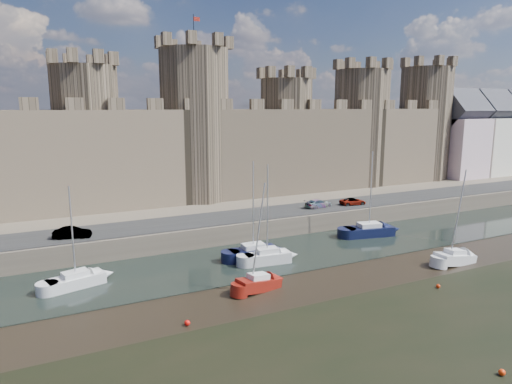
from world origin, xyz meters
TOP-DOWN VIEW (x-y plane):
  - ground at (0.00, 0.00)m, footprint 160.00×160.00m
  - water_channel at (0.00, 24.00)m, footprint 160.00×12.00m
  - quay at (0.00, 60.00)m, footprint 160.00×60.00m
  - road at (0.00, 34.00)m, footprint 160.00×7.00m
  - castle at (-0.64, 48.00)m, footprint 108.50×11.00m
  - townhouses at (71.50, 46.00)m, footprint 35.50×9.05m
  - car_1 at (-17.88, 32.56)m, footprint 4.25×2.40m
  - car_2 at (15.49, 33.73)m, footprint 4.51×2.30m
  - car_3 at (21.09, 32.95)m, footprint 4.13×2.28m
  - sailboat_0 at (-18.37, 24.04)m, footprint 5.56×3.32m
  - sailboat_1 at (0.35, 24.02)m, footprint 5.57×2.29m
  - sailboat_2 at (1.07, 21.98)m, footprint 5.24×2.52m
  - sailboat_3 at (18.12, 25.58)m, footprint 6.77×3.69m
  - sailboat_4 at (-3.02, 15.87)m, footprint 4.63×2.55m
  - sailboat_5 at (19.52, 12.98)m, footprint 4.86×1.96m
  - buoy_1 at (-11.19, 12.00)m, footprint 0.46×0.46m
  - buoy_2 at (4.91, -3.38)m, footprint 0.44×0.44m
  - buoy_3 at (12.54, 8.80)m, footprint 0.40×0.40m

SIDE VIEW (x-z plane):
  - ground at x=0.00m, z-range 0.00..0.00m
  - water_channel at x=0.00m, z-range 0.00..0.08m
  - buoy_3 at x=12.54m, z-range 0.00..0.40m
  - buoy_2 at x=4.91m, z-range 0.00..0.44m
  - buoy_1 at x=-11.19m, z-range 0.00..0.46m
  - sailboat_5 at x=19.52m, z-range -4.46..5.96m
  - sailboat_4 at x=-3.02m, z-range -4.36..5.86m
  - sailboat_0 at x=-18.37m, z-range -4.10..5.64m
  - sailboat_3 at x=18.12m, z-range -4.77..6.47m
  - sailboat_1 at x=0.35m, z-range -4.67..6.37m
  - sailboat_2 at x=1.07m, z-range -4.60..6.31m
  - quay at x=0.00m, z-range 0.00..2.50m
  - road at x=0.00m, z-range 2.50..2.60m
  - car_3 at x=21.09m, z-range 2.50..3.60m
  - car_2 at x=15.49m, z-range 2.50..3.75m
  - car_1 at x=-17.88m, z-range 2.50..3.83m
  - townhouses at x=71.50m, z-range 1.53..19.65m
  - castle at x=-0.64m, z-range -2.83..26.17m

